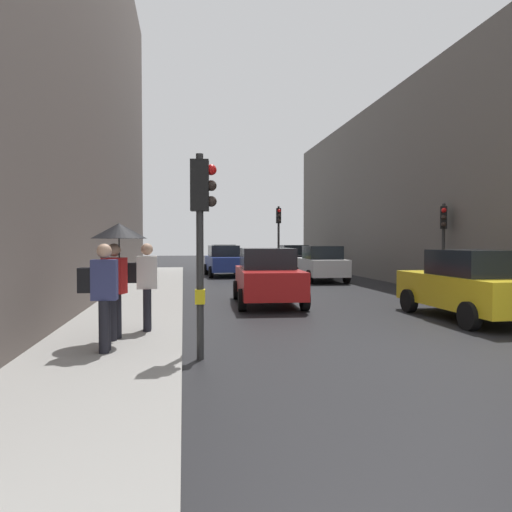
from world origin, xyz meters
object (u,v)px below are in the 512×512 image
(car_white_compact, at_px, (321,264))
(pedestrian_with_black_backpack, at_px, (145,281))
(pedestrian_with_grey_backpack, at_px, (102,291))
(traffic_light_mid_street, at_px, (443,232))
(pedestrian_with_umbrella, at_px, (118,248))
(traffic_light_near_left, at_px, (201,218))
(car_dark_suv, at_px, (292,258))
(car_yellow_taxi, at_px, (470,285))
(traffic_light_far_median, at_px, (279,228))
(car_red_sedan, at_px, (268,276))
(car_green_estate, at_px, (224,256))
(car_blue_van, at_px, (224,261))

(car_white_compact, height_order, pedestrian_with_black_backpack, pedestrian_with_black_backpack)
(car_white_compact, relative_size, pedestrian_with_grey_backpack, 2.41)
(traffic_light_mid_street, xyz_separation_m, pedestrian_with_umbrella, (-10.78, -7.18, -0.50))
(traffic_light_mid_street, relative_size, traffic_light_near_left, 0.99)
(car_dark_suv, bearing_deg, car_yellow_taxi, -90.02)
(traffic_light_far_median, relative_size, car_red_sedan, 0.92)
(traffic_light_far_median, bearing_deg, car_dark_suv, 67.44)
(traffic_light_near_left, distance_m, pedestrian_with_umbrella, 1.89)
(car_green_estate, distance_m, car_blue_van, 7.96)
(traffic_light_far_median, height_order, car_yellow_taxi, traffic_light_far_median)
(car_dark_suv, height_order, pedestrian_with_umbrella, pedestrian_with_umbrella)
(car_yellow_taxi, distance_m, pedestrian_with_grey_backpack, 8.91)
(pedestrian_with_grey_backpack, bearing_deg, car_white_compact, 60.63)
(traffic_light_far_median, relative_size, car_green_estate, 0.93)
(pedestrian_with_umbrella, bearing_deg, pedestrian_with_black_backpack, 63.31)
(car_blue_van, relative_size, pedestrian_with_black_backpack, 2.42)
(traffic_light_far_median, relative_size, car_dark_suv, 0.94)
(car_white_compact, relative_size, car_red_sedan, 0.99)
(car_green_estate, xyz_separation_m, pedestrian_with_grey_backpack, (-4.31, -26.69, 0.29))
(car_red_sedan, bearing_deg, pedestrian_with_umbrella, -124.54)
(car_green_estate, bearing_deg, traffic_light_near_left, -95.74)
(traffic_light_mid_street, bearing_deg, pedestrian_with_grey_backpack, -143.37)
(pedestrian_with_black_backpack, bearing_deg, traffic_light_near_left, -60.19)
(car_green_estate, bearing_deg, traffic_light_far_median, -76.17)
(car_red_sedan, height_order, pedestrian_with_black_backpack, pedestrian_with_black_backpack)
(car_white_compact, relative_size, car_blue_van, 1.00)
(traffic_light_mid_street, xyz_separation_m, pedestrian_with_black_backpack, (-10.36, -6.35, -1.18))
(traffic_light_mid_street, bearing_deg, car_yellow_taxi, -114.82)
(traffic_light_far_median, xyz_separation_m, pedestrian_with_grey_backpack, (-6.58, -17.46, -1.56))
(car_dark_suv, bearing_deg, pedestrian_with_umbrella, -111.60)
(car_white_compact, distance_m, pedestrian_with_black_backpack, 14.78)
(car_blue_van, bearing_deg, traffic_light_far_median, -23.85)
(traffic_light_far_median, height_order, traffic_light_near_left, traffic_light_far_median)
(car_white_compact, distance_m, pedestrian_with_grey_backpack, 16.57)
(traffic_light_near_left, xyz_separation_m, car_dark_suv, (6.84, 22.08, -1.47))
(traffic_light_near_left, bearing_deg, car_blue_van, 83.90)
(car_white_compact, relative_size, car_dark_suv, 1.01)
(car_red_sedan, bearing_deg, car_yellow_taxi, -39.00)
(pedestrian_with_grey_backpack, bearing_deg, traffic_light_far_median, 69.34)
(traffic_light_far_median, distance_m, pedestrian_with_black_backpack, 16.89)
(pedestrian_with_grey_backpack, xyz_separation_m, pedestrian_with_black_backpack, (0.54, 1.75, 0.00))
(pedestrian_with_umbrella, bearing_deg, traffic_light_mid_street, 33.67)
(car_yellow_taxi, distance_m, car_green_estate, 24.24)
(pedestrian_with_black_backpack, bearing_deg, car_white_compact, 59.13)
(traffic_light_far_median, height_order, pedestrian_with_umbrella, traffic_light_far_median)
(car_blue_van, bearing_deg, pedestrian_with_grey_backpack, -100.96)
(car_blue_van, distance_m, pedestrian_with_black_backpack, 17.29)
(car_white_compact, height_order, car_red_sedan, same)
(car_yellow_taxi, distance_m, car_red_sedan, 5.81)
(traffic_light_near_left, height_order, car_dark_suv, traffic_light_near_left)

